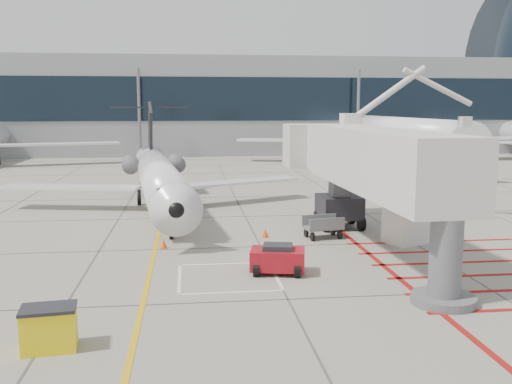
{
  "coord_description": "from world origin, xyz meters",
  "views": [
    {
      "loc": [
        -3.53,
        -23.87,
        7.06
      ],
      "look_at": [
        0.0,
        6.0,
        2.5
      ],
      "focal_mm": 40.0,
      "sensor_mm": 36.0,
      "label": 1
    }
  ],
  "objects": [
    {
      "name": "jet_bridge",
      "position": [
        5.3,
        1.71,
        3.99
      ],
      "size": [
        10.0,
        20.2,
        7.98
      ],
      "primitive_type": null,
      "rotation": [
        0.0,
        0.0,
        0.03
      ],
      "color": "silver",
      "rests_on": "ground_plane"
    },
    {
      "name": "cone_nose",
      "position": [
        -4.87,
        4.26,
        0.24
      ],
      "size": [
        0.35,
        0.35,
        0.48
      ],
      "primitive_type": "cone",
      "color": "#FF530D",
      "rests_on": "ground_plane"
    },
    {
      "name": "terminal_building",
      "position": [
        10.0,
        70.0,
        7.0
      ],
      "size": [
        180.0,
        28.0,
        14.0
      ],
      "primitive_type": "cube",
      "color": "gray",
      "rests_on": "ground_plane"
    },
    {
      "name": "terminal_glass_band",
      "position": [
        10.0,
        55.95,
        8.0
      ],
      "size": [
        180.0,
        0.1,
        6.0
      ],
      "primitive_type": "cube",
      "color": "black",
      "rests_on": "ground_plane"
    },
    {
      "name": "pushback_tug",
      "position": [
        0.14,
        -0.66,
        0.66
      ],
      "size": [
        2.52,
        1.86,
        1.33
      ],
      "primitive_type": null,
      "rotation": [
        0.0,
        0.0,
        -0.21
      ],
      "color": "maroon",
      "rests_on": "ground_plane"
    },
    {
      "name": "ground_power_unit",
      "position": [
        7.94,
        4.1,
        1.08
      ],
      "size": [
        3.13,
        2.56,
        2.15
      ],
      "primitive_type": null,
      "rotation": [
        0.0,
        0.0,
        0.42
      ],
      "color": "silver",
      "rests_on": "ground_plane"
    },
    {
      "name": "regional_jet",
      "position": [
        -5.27,
        12.6,
        3.6
      ],
      "size": [
        24.78,
        29.79,
        7.21
      ],
      "primitive_type": null,
      "rotation": [
        0.0,
        0.0,
        0.11
      ],
      "color": "white",
      "rests_on": "ground_plane"
    },
    {
      "name": "bg_aircraft_c",
      "position": [
        21.61,
        46.0,
        6.36
      ],
      "size": [
        38.13,
        42.37,
        12.71
      ],
      "primitive_type": null,
      "color": "silver",
      "rests_on": "ground_plane"
    },
    {
      "name": "baggage_cart",
      "position": [
        3.57,
        5.5,
        0.62
      ],
      "size": [
        2.15,
        1.55,
        1.25
      ],
      "primitive_type": null,
      "rotation": [
        0.0,
        0.0,
        0.16
      ],
      "color": "slate",
      "rests_on": "ground_plane"
    },
    {
      "name": "cone_side",
      "position": [
        0.51,
        6.02,
        0.24
      ],
      "size": [
        0.35,
        0.35,
        0.49
      ],
      "primitive_type": "cone",
      "color": "#DB460B",
      "rests_on": "ground_plane"
    },
    {
      "name": "ground_plane",
      "position": [
        0.0,
        0.0,
        0.0
      ],
      "size": [
        260.0,
        260.0,
        0.0
      ],
      "primitive_type": "plane",
      "color": "gray",
      "rests_on": "ground"
    },
    {
      "name": "spill_bin",
      "position": [
        -7.66,
        -7.48,
        0.66
      ],
      "size": [
        1.62,
        1.18,
        1.31
      ],
      "primitive_type": null,
      "rotation": [
        0.0,
        0.0,
        0.12
      ],
      "color": "yellow",
      "rests_on": "ground_plane"
    }
  ]
}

